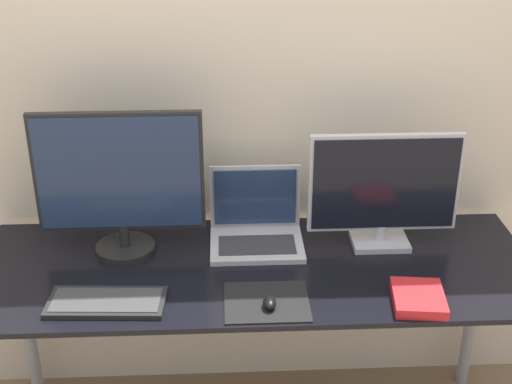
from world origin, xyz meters
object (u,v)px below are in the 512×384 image
mouse (270,303)px  monitor_right (384,189)px  keyboard (106,302)px  laptop (256,225)px  monitor_left (120,181)px  book (418,298)px

mouse → monitor_right: bearing=42.1°
keyboard → monitor_right: bearing=19.8°
laptop → keyboard: (-0.47, -0.37, -0.05)m
monitor_left → keyboard: (-0.02, -0.32, -0.25)m
keyboard → book: 0.94m
monitor_right → mouse: monitor_right is taller
laptop → keyboard: bearing=-141.7°
laptop → mouse: laptop is taller
keyboard → monitor_left: bearing=86.5°
monitor_left → mouse: (0.47, -0.37, -0.24)m
monitor_right → laptop: size_ratio=1.60×
monitor_left → book: bearing=-21.2°
monitor_left → book: (0.92, -0.36, -0.24)m
monitor_right → book: size_ratio=2.54×
monitor_right → keyboard: (-0.89, -0.32, -0.20)m
monitor_right → book: 0.41m
mouse → monitor_left: bearing=142.0°
monitor_left → keyboard: monitor_left is taller
book → monitor_right: bearing=97.2°
keyboard → mouse: (0.49, -0.04, 0.01)m
monitor_left → mouse: bearing=-38.0°
monitor_right → book: (0.04, -0.36, -0.20)m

